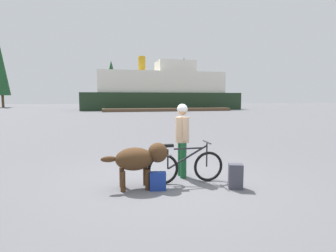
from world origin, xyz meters
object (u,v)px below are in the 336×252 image
person_cyclist (182,133)px  backpack (236,176)px  bicycle (185,166)px  ferry_boat (161,91)px  sailboat_moored (189,105)px  handbag_pannier (158,181)px  dog (140,158)px

person_cyclist → backpack: 1.54m
bicycle → backpack: 1.06m
person_cyclist → ferry_boat: bearing=79.0°
person_cyclist → sailboat_moored: (13.15, 41.11, -0.53)m
sailboat_moored → handbag_pannier: bearing=-108.3°
dog → handbag_pannier: dog is taller
bicycle → ferry_boat: size_ratio=0.07×
dog → sailboat_moored: (14.21, 41.67, -0.12)m
person_cyclist → dog: size_ratio=1.26×
dog → ferry_boat: bearing=77.6°
backpack → ferry_boat: 38.51m
bicycle → person_cyclist: bearing=82.9°
dog → handbag_pannier: 0.58m
handbag_pannier → bicycle: bearing=24.8°
bicycle → handbag_pannier: bicycle is taller
person_cyclist → sailboat_moored: 43.17m
backpack → dog: bearing=165.5°
sailboat_moored → bicycle: bearing=-107.6°
ferry_boat → backpack: bearing=-99.5°
sailboat_moored → dog: bearing=-108.8°
bicycle → sailboat_moored: 43.63m
backpack → ferry_boat: size_ratio=0.02×
bicycle → person_cyclist: (0.06, 0.47, 0.65)m
dog → handbag_pannier: size_ratio=3.75×
bicycle → backpack: bicycle is taller
dog → backpack: size_ratio=2.68×
backpack → ferry_boat: (6.31, 37.90, 2.57)m
dog → ferry_boat: size_ratio=0.06×
ferry_boat → sailboat_moored: size_ratio=3.36×
bicycle → handbag_pannier: size_ratio=4.67×
dog → backpack: bearing=-14.5°
handbag_pannier → ferry_boat: size_ratio=0.01×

